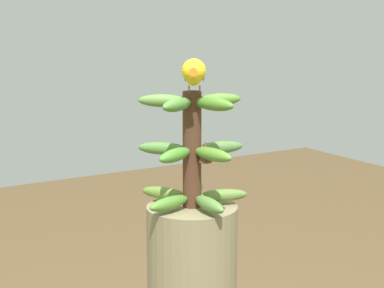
% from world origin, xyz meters
% --- Properties ---
extents(banana_bunch, '(0.32, 0.31, 0.32)m').
position_xyz_m(banana_bunch, '(-0.00, 0.00, 1.07)').
color(banana_bunch, '#4C2D1E').
rests_on(banana_bunch, banana_tree).
extents(perched_bird, '(0.15, 0.21, 0.09)m').
position_xyz_m(perched_bird, '(0.01, 0.02, 1.28)').
color(perched_bird, '#C68933').
rests_on(perched_bird, banana_bunch).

